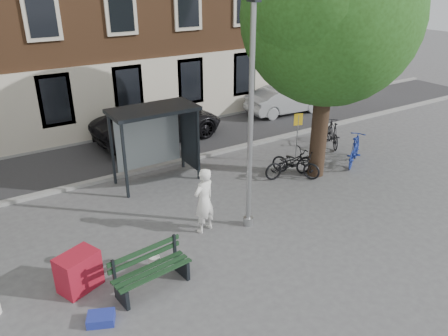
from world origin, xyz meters
name	(u,v)px	position (x,y,z in m)	size (l,w,h in m)	color
ground	(248,225)	(0.00, 0.00, 0.00)	(90.00, 90.00, 0.00)	#4C4C4F
road	(150,148)	(0.00, 7.00, 0.01)	(40.00, 4.00, 0.01)	#28282B
curb_near	(171,163)	(0.00, 5.00, 0.06)	(40.00, 0.25, 0.12)	gray
curb_far	(132,133)	(0.00, 9.00, 0.06)	(40.00, 0.25, 0.12)	gray
lamppost	(250,133)	(0.00, 0.00, 2.78)	(0.28, 0.35, 6.11)	#9EA0A3
tree_right	(334,8)	(4.01, 1.38, 5.62)	(5.76, 5.60, 8.20)	black
bus_shelter	(164,126)	(-0.61, 4.11, 1.92)	(2.85, 1.45, 2.62)	#1E2328
painter	(204,201)	(-1.20, 0.41, 0.95)	(0.69, 0.45, 1.89)	white
bench	(151,272)	(-3.42, -1.04, 0.43)	(1.88, 0.81, 0.94)	#1E2328
bike_a	(289,163)	(3.06, 1.87, 0.50)	(0.66, 1.90, 1.00)	black
bike_b	(355,150)	(5.85, 1.43, 0.57)	(0.54, 1.91, 1.15)	navy
bike_c	(296,163)	(3.32, 1.81, 0.47)	(0.63, 1.80, 0.95)	black
bike_d	(333,133)	(6.50, 3.20, 0.54)	(0.51, 1.80, 1.08)	black
car_dark	(159,122)	(0.79, 7.71, 0.77)	(2.57, 5.57, 1.55)	black
car_silver	(286,100)	(7.82, 7.78, 0.69)	(1.46, 4.20, 1.38)	#AAADB2
red_stand	(79,271)	(-4.81, -0.17, 0.45)	(0.90, 0.60, 0.90)	maroon
blue_crate	(101,319)	(-4.77, -1.50, 0.10)	(0.55, 0.40, 0.20)	navy
bucket_b	(154,263)	(-3.10, -0.44, 0.18)	(0.28, 0.28, 0.36)	white
bucket_c	(75,256)	(-4.66, 0.84, 0.18)	(0.28, 0.28, 0.36)	silver
notice_sign	(298,128)	(4.05, 2.65, 1.41)	(0.33, 0.13, 1.94)	#9EA0A3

